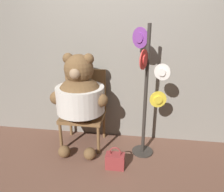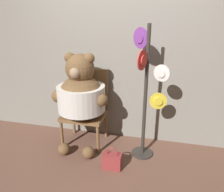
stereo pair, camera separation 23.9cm
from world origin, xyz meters
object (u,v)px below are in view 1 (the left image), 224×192
Objects in this scene: chair at (84,106)px; teddy_bear at (80,96)px; hat_display_rack at (147,92)px; handbag_on_ground at (115,161)px.

teddy_bear is (0.00, -0.17, 0.21)m from chair.
teddy_bear is at bearing -89.48° from chair.
chair is at bearing 167.14° from hat_display_rack.
handbag_on_ground is at bearing -37.06° from teddy_bear.
hat_display_rack reaches higher than teddy_bear.
handbag_on_ground is (0.51, -0.39, -0.66)m from teddy_bear.
chair is 0.88m from handbag_on_ground.
hat_display_rack is at bearing -12.86° from chair.
teddy_bear is 0.86m from hat_display_rack.
teddy_bear is 4.56× the size of handbag_on_ground.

